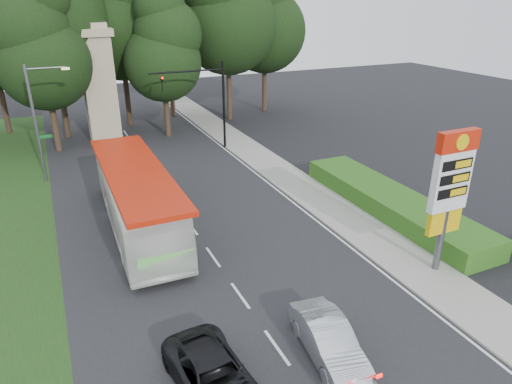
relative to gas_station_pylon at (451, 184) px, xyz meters
name	(u,v)px	position (x,y,z in m)	size (l,w,h in m)	color
ground	(283,357)	(-9.20, -1.99, -4.45)	(120.00, 120.00, 0.00)	black
road_surface	(187,220)	(-9.20, 10.01, -4.44)	(14.00, 80.00, 0.02)	black
sidewalk_right	(313,195)	(-0.70, 10.01, -4.39)	(3.00, 80.00, 0.12)	gray
grass_verge_left	(8,209)	(-18.70, 16.01, -4.44)	(5.00, 50.00, 0.02)	#193814
hedge	(391,203)	(2.30, 6.01, -3.85)	(3.00, 14.00, 1.20)	#2C5416
gas_station_pylon	(451,184)	(0.00, 0.00, 0.00)	(2.10, 0.45, 6.85)	#59595E
traffic_signal_mast	(208,94)	(-3.52, 22.00, 0.22)	(6.10, 0.35, 7.20)	black
streetlight_signs	(38,119)	(-16.19, 20.01, -0.01)	(2.75, 0.98, 8.00)	#59595E
monument	(99,84)	(-11.20, 28.01, 0.66)	(3.00, 3.00, 10.05)	tan
tree_center_right	(117,7)	(-8.20, 33.01, 6.57)	(9.24, 9.24, 18.15)	#2D2116
tree_east_near	(167,21)	(-3.20, 35.01, 5.23)	(8.12, 8.12, 15.95)	#2D2116
tree_east_mid	(227,3)	(1.80, 31.01, 6.91)	(9.52, 9.52, 18.70)	#2D2116
tree_far_east	(265,13)	(6.80, 33.01, 5.90)	(8.68, 8.68, 17.05)	#2D2116
tree_monument_left	(40,43)	(-15.20, 27.01, 4.23)	(7.28, 7.28, 14.30)	#2D2116
tree_monument_right	(162,46)	(-5.70, 27.51, 3.56)	(6.72, 6.72, 13.20)	#2D2116
transit_bus	(137,200)	(-11.84, 10.12, -2.67)	(2.98, 12.75, 3.55)	white
sedan_silver	(329,340)	(-7.70, -2.60, -3.75)	(1.48, 4.23, 1.39)	#B2B5BB
suv_charcoal	(214,378)	(-12.00, -2.51, -3.78)	(2.20, 4.78, 1.33)	black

